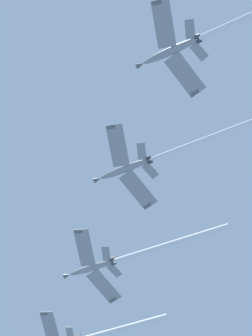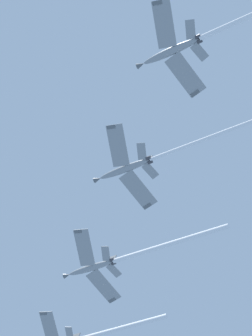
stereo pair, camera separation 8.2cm
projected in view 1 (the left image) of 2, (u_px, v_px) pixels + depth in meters
The scene contains 3 objects.
jet_second at pixel (122, 258), 116.28m from camera, with size 21.45×37.91×11.71m.
jet_third at pixel (145, 162), 107.12m from camera, with size 20.69×36.26×10.68m.
jet_fourth at pixel (212, 33), 96.76m from camera, with size 22.10×39.59×12.22m.
Camera 1 is at (47.59, 13.79, 1.71)m, focal length 54.77 mm.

